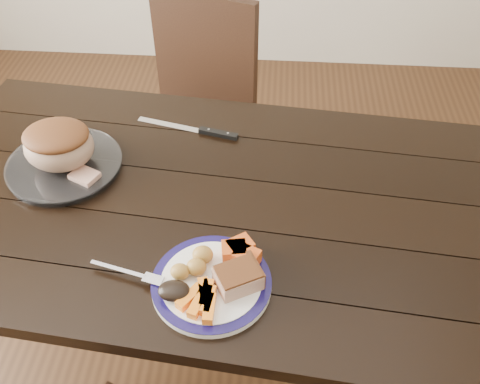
# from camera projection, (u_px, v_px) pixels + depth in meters

# --- Properties ---
(ground) EXTENTS (4.00, 4.00, 0.00)m
(ground) POSITION_uv_depth(u_px,v_px,m) (218.00, 347.00, 1.92)
(ground) COLOR #472B16
(ground) RESTS_ON ground
(dining_table) EXTENTS (1.68, 1.05, 0.75)m
(dining_table) POSITION_uv_depth(u_px,v_px,m) (211.00, 223.00, 1.46)
(dining_table) COLOR black
(dining_table) RESTS_ON ground
(chair_far) EXTENTS (0.54, 0.54, 0.93)m
(chair_far) POSITION_uv_depth(u_px,v_px,m) (194.00, 106.00, 2.09)
(chair_far) COLOR black
(chair_far) RESTS_ON ground
(dinner_plate) EXTENTS (0.27, 0.27, 0.02)m
(dinner_plate) POSITION_uv_depth(u_px,v_px,m) (212.00, 284.00, 1.19)
(dinner_plate) COLOR white
(dinner_plate) RESTS_ON dining_table
(plate_rim) EXTENTS (0.27, 0.27, 0.02)m
(plate_rim) POSITION_uv_depth(u_px,v_px,m) (211.00, 281.00, 1.18)
(plate_rim) COLOR #130D43
(plate_rim) RESTS_ON dinner_plate
(serving_platter) EXTENTS (0.31, 0.31, 0.02)m
(serving_platter) POSITION_uv_depth(u_px,v_px,m) (65.00, 166.00, 1.48)
(serving_platter) COLOR white
(serving_platter) RESTS_ON dining_table
(pork_slice) EXTENTS (0.12, 0.11, 0.04)m
(pork_slice) POSITION_uv_depth(u_px,v_px,m) (238.00, 278.00, 1.16)
(pork_slice) COLOR tan
(pork_slice) RESTS_ON dinner_plate
(roasted_potatoes) EXTENTS (0.09, 0.09, 0.04)m
(roasted_potatoes) POSITION_uv_depth(u_px,v_px,m) (194.00, 263.00, 1.19)
(roasted_potatoes) COLOR gold
(roasted_potatoes) RESTS_ON dinner_plate
(carrot_batons) EXTENTS (0.08, 0.11, 0.02)m
(carrot_batons) POSITION_uv_depth(u_px,v_px,m) (203.00, 299.00, 1.13)
(carrot_batons) COLOR orange
(carrot_batons) RESTS_ON dinner_plate
(pumpkin_wedges) EXTENTS (0.10, 0.09, 0.04)m
(pumpkin_wedges) POSITION_uv_depth(u_px,v_px,m) (240.00, 252.00, 1.22)
(pumpkin_wedges) COLOR #F2561A
(pumpkin_wedges) RESTS_ON dinner_plate
(dark_mushroom) EXTENTS (0.07, 0.05, 0.03)m
(dark_mushroom) POSITION_uv_depth(u_px,v_px,m) (174.00, 291.00, 1.14)
(dark_mushroom) COLOR black
(dark_mushroom) RESTS_ON dinner_plate
(fork) EXTENTS (0.18, 0.06, 0.00)m
(fork) POSITION_uv_depth(u_px,v_px,m) (132.00, 274.00, 1.20)
(fork) COLOR silver
(fork) RESTS_ON dinner_plate
(roast_joint) EXTENTS (0.19, 0.16, 0.12)m
(roast_joint) POSITION_uv_depth(u_px,v_px,m) (59.00, 147.00, 1.43)
(roast_joint) COLOR tan
(roast_joint) RESTS_ON serving_platter
(cut_slice) EXTENTS (0.09, 0.08, 0.02)m
(cut_slice) POSITION_uv_depth(u_px,v_px,m) (85.00, 176.00, 1.42)
(cut_slice) COLOR tan
(cut_slice) RESTS_ON serving_platter
(carving_knife) EXTENTS (0.32, 0.10, 0.01)m
(carving_knife) POSITION_uv_depth(u_px,v_px,m) (206.00, 131.00, 1.59)
(carving_knife) COLOR silver
(carving_knife) RESTS_ON dining_table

